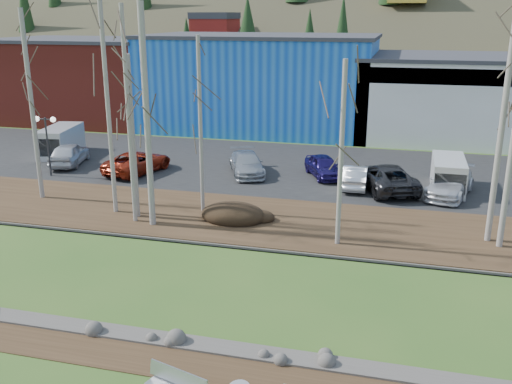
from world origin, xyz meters
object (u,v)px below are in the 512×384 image
(car_1, at_px, (138,162))
(car_6, at_px, (450,183))
(car_4, at_px, (356,176))
(street_lamp, at_px, (46,129))
(van_grey, at_px, (60,141))
(car_2, at_px, (247,164))
(car_5, at_px, (386,177))
(car_3, at_px, (324,166))
(car_0, at_px, (69,154))
(van_white, at_px, (448,175))

(car_1, xyz_separation_m, car_6, (19.32, -0.08, 0.02))
(car_1, xyz_separation_m, car_4, (13.99, 0.28, -0.04))
(street_lamp, height_order, car_1, street_lamp)
(car_1, xyz_separation_m, van_grey, (-7.63, 3.01, 0.31))
(car_2, height_order, car_4, car_2)
(car_1, relative_size, van_grey, 1.03)
(street_lamp, xyz_separation_m, car_5, (20.81, 2.22, -2.22))
(car_1, distance_m, car_5, 15.73)
(car_2, relative_size, car_6, 0.95)
(street_lamp, xyz_separation_m, car_2, (12.03, 3.52, -2.31))
(car_3, height_order, car_4, car_3)
(car_0, relative_size, car_2, 0.95)
(van_grey, bearing_deg, car_0, -56.71)
(car_1, distance_m, van_grey, 8.21)
(car_4, bearing_deg, car_5, 174.00)
(car_0, xyz_separation_m, car_6, (24.74, -0.77, -0.05))
(car_6, bearing_deg, car_1, -164.63)
(street_lamp, relative_size, car_1, 0.75)
(car_0, xyz_separation_m, car_4, (19.42, -0.41, -0.11))
(street_lamp, height_order, car_0, street_lamp)
(car_2, bearing_deg, van_white, -25.03)
(car_2, relative_size, car_3, 1.18)
(street_lamp, xyz_separation_m, van_white, (24.33, 3.01, -2.06))
(car_1, distance_m, car_6, 19.32)
(car_0, bearing_deg, van_white, 166.21)
(car_0, height_order, car_4, car_0)
(car_4, distance_m, van_grey, 21.80)
(car_2, xyz_separation_m, van_grey, (-14.59, 1.58, 0.33))
(car_0, height_order, car_2, car_0)
(car_3, bearing_deg, van_grey, 150.25)
(car_6, distance_m, van_white, 1.02)
(car_1, bearing_deg, car_2, -155.00)
(car_1, xyz_separation_m, car_3, (11.84, 2.02, -0.02))
(car_5, xyz_separation_m, car_6, (3.58, -0.21, -0.06))
(street_lamp, distance_m, car_5, 21.04)
(car_2, height_order, van_white, van_white)
(car_3, distance_m, car_4, 2.76)
(street_lamp, relative_size, car_6, 0.77)
(car_0, xyz_separation_m, car_1, (5.43, -0.69, -0.07))
(van_white, relative_size, van_grey, 0.87)
(street_lamp, bearing_deg, car_4, 4.93)
(car_0, bearing_deg, car_3, 170.08)
(van_white, distance_m, van_grey, 26.97)
(car_1, relative_size, van_white, 1.18)
(street_lamp, bearing_deg, van_grey, 114.51)
(van_white, bearing_deg, car_2, 177.93)
(street_lamp, distance_m, car_6, 24.58)
(car_0, xyz_separation_m, car_2, (12.38, 0.75, -0.08))
(car_6, bearing_deg, car_2, -171.37)
(street_lamp, distance_m, car_3, 17.56)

